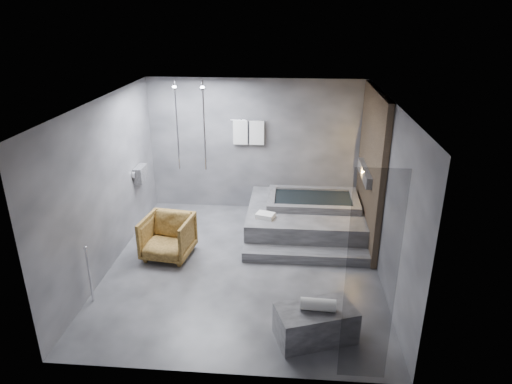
{
  "coord_description": "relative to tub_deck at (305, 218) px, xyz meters",
  "views": [
    {
      "loc": [
        0.77,
        -6.72,
        4.09
      ],
      "look_at": [
        0.18,
        0.3,
        1.24
      ],
      "focal_mm": 32.0,
      "sensor_mm": 36.0,
      "label": 1
    }
  ],
  "objects": [
    {
      "name": "rolled_towel",
      "position": [
        0.11,
        -3.22,
        0.29
      ],
      "size": [
        0.46,
        0.19,
        0.16
      ],
      "primitive_type": "cylinder",
      "rotation": [
        0.0,
        1.57,
        -0.05
      ],
      "color": "silver",
      "rests_on": "concrete_bench"
    },
    {
      "name": "deck_towel",
      "position": [
        -0.75,
        -0.57,
        0.29
      ],
      "size": [
        0.38,
        0.32,
        0.09
      ],
      "primitive_type": "cube",
      "rotation": [
        0.0,
        0.0,
        -0.3
      ],
      "color": "white",
      "rests_on": "tub_deck"
    },
    {
      "name": "tub_deck",
      "position": [
        0.0,
        0.0,
        0.0
      ],
      "size": [
        2.2,
        2.0,
        0.5
      ],
      "primitive_type": "cube",
      "color": "#39393B",
      "rests_on": "ground"
    },
    {
      "name": "concrete_bench",
      "position": [
        0.09,
        -3.2,
        -0.02
      ],
      "size": [
        1.15,
        0.87,
        0.46
      ],
      "primitive_type": "cube",
      "rotation": [
        0.0,
        0.0,
        0.34
      ],
      "color": "#363538",
      "rests_on": "ground"
    },
    {
      "name": "tub_step",
      "position": [
        0.0,
        -1.18,
        -0.16
      ],
      "size": [
        2.2,
        0.36,
        0.18
      ],
      "primitive_type": "cube",
      "color": "#39393B",
      "rests_on": "ground"
    },
    {
      "name": "driftwood_chair",
      "position": [
        -2.41,
        -1.24,
        0.13
      ],
      "size": [
        0.91,
        0.93,
        0.75
      ],
      "primitive_type": "imported",
      "rotation": [
        0.0,
        0.0,
        -0.13
      ],
      "color": "#4E3413",
      "rests_on": "ground"
    },
    {
      "name": "room",
      "position": [
        -0.65,
        -1.21,
        1.48
      ],
      "size": [
        5.0,
        5.04,
        2.82
      ],
      "color": "#333336",
      "rests_on": "ground"
    }
  ]
}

